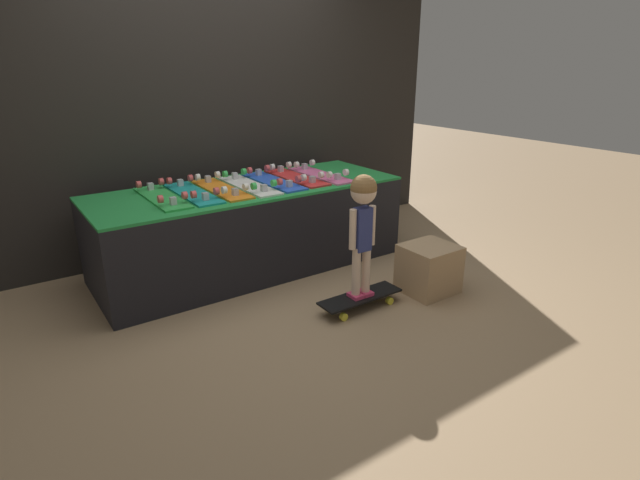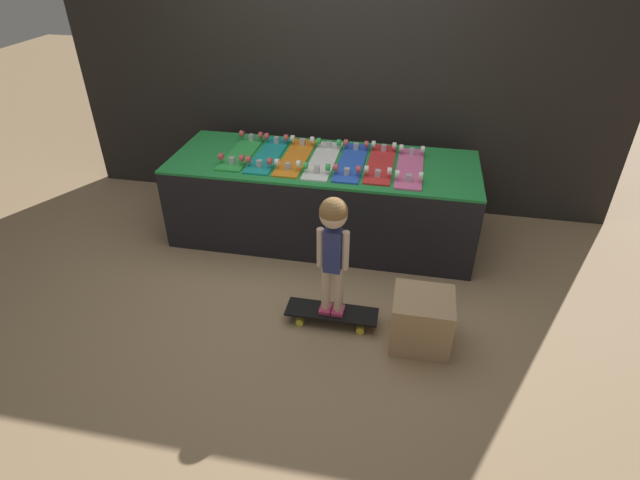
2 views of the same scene
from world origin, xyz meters
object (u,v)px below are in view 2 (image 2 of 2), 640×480
Objects in this scene: storage_box at (421,320)px; skateboard_orange_on_rack at (296,156)px; child at (333,236)px; skateboard_red_on_rack at (381,163)px; skateboard_pink_on_rack at (410,167)px; skateboard_white_on_rack at (323,159)px; skateboard_on_floor at (332,313)px; skateboard_blue_on_rack at (352,161)px; skateboard_green_on_rack at (242,151)px; skateboard_teal_on_rack at (269,154)px.

skateboard_orange_on_rack is at bearing 132.68° from storage_box.
child is at bearing -65.65° from skateboard_orange_on_rack.
skateboard_pink_on_rack is (0.22, -0.03, 0.00)m from skateboard_red_on_rack.
child is at bearing -110.95° from skateboard_pink_on_rack.
skateboard_orange_on_rack is at bearing 178.24° from skateboard_pink_on_rack.
skateboard_white_on_rack is at bearing -4.61° from skateboard_orange_on_rack.
child is (0.00, -0.00, 0.61)m from skateboard_on_floor.
skateboard_red_on_rack and skateboard_pink_on_rack have the same top height.
skateboard_red_on_rack is 1.22× the size of skateboard_on_floor.
storage_box is at bearing -47.32° from skateboard_orange_on_rack.
skateboard_white_on_rack is 1.27m from skateboard_on_floor.
skateboard_blue_on_rack is 1.00× the size of skateboard_red_on_rack.
skateboard_on_floor is at bearing -110.95° from skateboard_pink_on_rack.
skateboard_green_on_rack and skateboard_blue_on_rack have the same top height.
skateboard_green_on_rack and skateboard_pink_on_rack have the same top height.
skateboard_teal_on_rack is 1.00× the size of skateboard_blue_on_rack.
skateboard_orange_on_rack is 1.00× the size of skateboard_white_on_rack.
skateboard_red_on_rack reaches higher than skateboard_on_floor.
skateboard_orange_on_rack is 0.23m from skateboard_white_on_rack.
skateboard_red_on_rack is 1.11m from child.
skateboard_green_on_rack is 1.00× the size of skateboard_teal_on_rack.
storage_box is (1.52, -1.18, -0.52)m from skateboard_green_on_rack.
skateboard_white_on_rack is 0.88× the size of child.
skateboard_white_on_rack reaches higher than storage_box.
skateboard_blue_on_rack is at bearing 92.29° from skateboard_on_floor.
skateboard_orange_on_rack is 1.00× the size of skateboard_red_on_rack.
skateboard_red_on_rack is 1.27m from skateboard_on_floor.
skateboard_teal_on_rack and skateboard_blue_on_rack have the same top height.
skateboard_orange_on_rack is at bearing 179.00° from skateboard_blue_on_rack.
skateboard_blue_on_rack is 1.22× the size of skateboard_on_floor.
skateboard_white_on_rack reaches higher than skateboard_on_floor.
child reaches higher than skateboard_teal_on_rack.
skateboard_white_on_rack is 1.00× the size of skateboard_pink_on_rack.
skateboard_teal_on_rack reaches higher than skateboard_on_floor.
skateboard_white_on_rack is at bearing 105.85° from child.
skateboard_pink_on_rack is at bearing -0.81° from skateboard_white_on_rack.
skateboard_blue_on_rack is 0.23m from skateboard_red_on_rack.
skateboard_pink_on_rack is at bearing -8.80° from skateboard_red_on_rack.
skateboard_green_on_rack is 0.23m from skateboard_teal_on_rack.
child is at bearing -56.73° from skateboard_teal_on_rack.
skateboard_on_floor is at bearing -56.73° from skateboard_teal_on_rack.
storage_box is at bearing -71.22° from skateboard_red_on_rack.
skateboard_pink_on_rack is at bearing -1.66° from skateboard_teal_on_rack.
child is 0.77m from storage_box.
child is at bearing 172.78° from storage_box.
skateboard_green_on_rack reaches higher than skateboard_on_floor.
skateboard_red_on_rack is at bearing 3.81° from skateboard_blue_on_rack.
skateboard_teal_on_rack is 0.45m from skateboard_white_on_rack.
skateboard_green_on_rack is 1.22× the size of skateboard_on_floor.
skateboard_green_on_rack is 1.12m from skateboard_red_on_rack.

